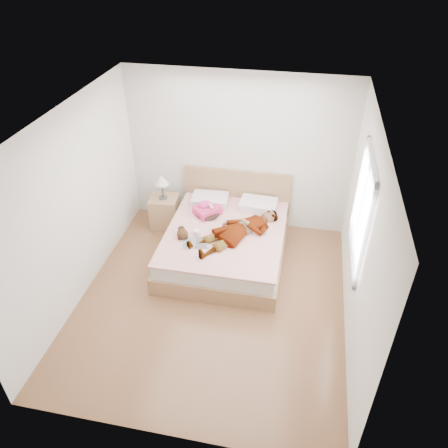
% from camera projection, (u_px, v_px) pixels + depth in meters
% --- Properties ---
extents(ground, '(4.00, 4.00, 0.00)m').
position_uv_depth(ground, '(212.00, 299.00, 6.08)').
color(ground, '#4D2E18').
rests_on(ground, ground).
extents(woman, '(1.49, 1.59, 0.22)m').
position_uv_depth(woman, '(238.00, 228.00, 6.43)').
color(woman, white).
rests_on(woman, bed).
extents(hair, '(0.55, 0.60, 0.07)m').
position_uv_depth(hair, '(207.00, 211.00, 6.92)').
color(hair, black).
rests_on(hair, bed).
extents(phone, '(0.10, 0.09, 0.05)m').
position_uv_depth(phone, '(211.00, 206.00, 6.79)').
color(phone, silver).
rests_on(phone, bed).
extents(room_shell, '(4.00, 4.00, 4.00)m').
position_uv_depth(room_shell, '(361.00, 212.00, 5.18)').
color(room_shell, white).
rests_on(room_shell, ground).
extents(bed, '(1.80, 2.08, 1.00)m').
position_uv_depth(bed, '(226.00, 240.00, 6.76)').
color(bed, olive).
rests_on(bed, ground).
extents(towel, '(0.49, 0.49, 0.20)m').
position_uv_depth(towel, '(207.00, 209.00, 6.89)').
color(towel, '#F2427D').
rests_on(towel, bed).
extents(magazine, '(0.43, 0.33, 0.02)m').
position_uv_depth(magazine, '(195.00, 243.00, 6.29)').
color(magazine, silver).
rests_on(magazine, bed).
extents(coffee_mug, '(0.12, 0.09, 0.09)m').
position_uv_depth(coffee_mug, '(196.00, 233.00, 6.43)').
color(coffee_mug, white).
rests_on(coffee_mug, bed).
extents(plush_toy, '(0.22, 0.28, 0.14)m').
position_uv_depth(plush_toy, '(182.00, 233.00, 6.38)').
color(plush_toy, black).
rests_on(plush_toy, bed).
extents(nightstand, '(0.49, 0.44, 0.98)m').
position_uv_depth(nightstand, '(164.00, 210.00, 7.36)').
color(nightstand, '#8F5F42').
rests_on(nightstand, ground).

